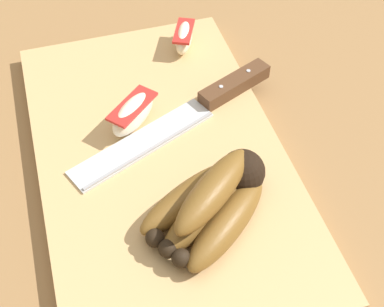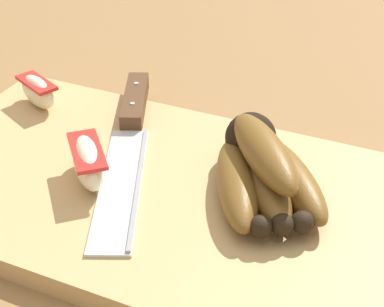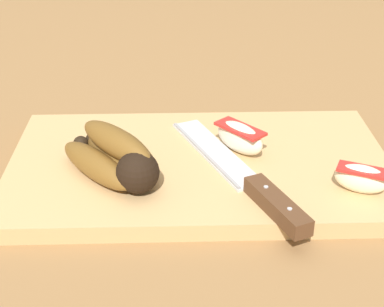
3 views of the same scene
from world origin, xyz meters
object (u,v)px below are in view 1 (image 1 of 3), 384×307
apple_wedge_near (184,37)px  apple_wedge_middle (133,113)px  banana_bunch (214,201)px  chefs_knife (205,104)px

apple_wedge_near → apple_wedge_middle: 0.15m
banana_bunch → apple_wedge_near: (-0.27, 0.05, -0.00)m
chefs_knife → apple_wedge_near: bearing=176.1°
banana_bunch → apple_wedge_middle: 0.15m
banana_bunch → apple_wedge_middle: (-0.14, -0.05, -0.00)m
chefs_knife → banana_bunch: bearing=-14.3°
banana_bunch → chefs_knife: size_ratio=0.55×
chefs_knife → apple_wedge_middle: bearing=-86.2°
apple_wedge_near → apple_wedge_middle: bearing=-37.9°
apple_wedge_near → apple_wedge_middle: apple_wedge_middle is taller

